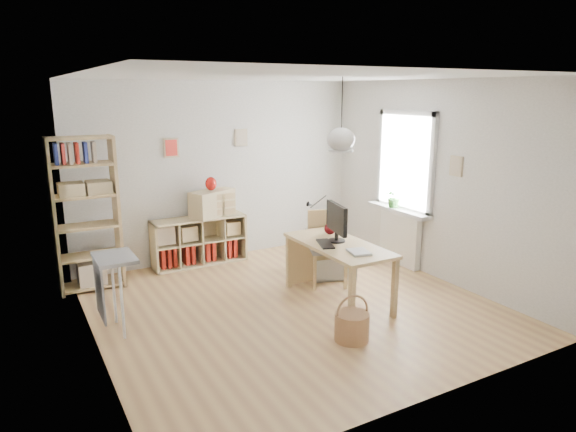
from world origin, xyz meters
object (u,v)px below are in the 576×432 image
desk (338,251)px  cube_shelf (197,244)px  storage_chest (331,261)px  drawer_chest (212,203)px  tall_bookshelf (85,208)px  chair (327,243)px  monitor (337,221)px

desk → cube_shelf: bearing=114.6°
cube_shelf → storage_chest: (1.48, -1.40, -0.09)m
cube_shelf → storage_chest: bearing=-43.5°
storage_chest → drawer_chest: (-1.23, 1.36, 0.70)m
tall_bookshelf → drawer_chest: (1.81, 0.24, -0.17)m
chair → drawer_chest: size_ratio=1.44×
chair → drawer_chest: (-1.02, 1.56, 0.36)m
cube_shelf → drawer_chest: bearing=-9.5°
tall_bookshelf → drawer_chest: tall_bookshelf is taller
desk → tall_bookshelf: tall_bookshelf is taller
cube_shelf → monitor: 2.49m
tall_bookshelf → storage_chest: (3.04, -1.12, -0.88)m
monitor → storage_chest: bearing=72.8°
monitor → drawer_chest: bearing=123.5°
cube_shelf → monitor: (1.05, -2.15, 0.71)m
desk → monitor: bearing=73.0°
tall_bookshelf → storage_chest: 3.36m
desk → drawer_chest: drawer_chest is taller
desk → chair: bearing=68.5°
desk → cube_shelf: desk is taller
desk → drawer_chest: size_ratio=2.20×
tall_bookshelf → drawer_chest: bearing=7.6°
desk → cube_shelf: (-1.02, 2.23, -0.36)m
cube_shelf → drawer_chest: drawer_chest is taller
desk → drawer_chest: bearing=109.5°
tall_bookshelf → storage_chest: bearing=-20.2°
desk → cube_shelf: 2.48m
desk → drawer_chest: (-0.78, 2.19, 0.26)m
storage_chest → monitor: bearing=-103.4°
tall_bookshelf → chair: size_ratio=2.04×
desk → storage_chest: bearing=61.3°
chair → monitor: (-0.22, -0.54, 0.45)m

